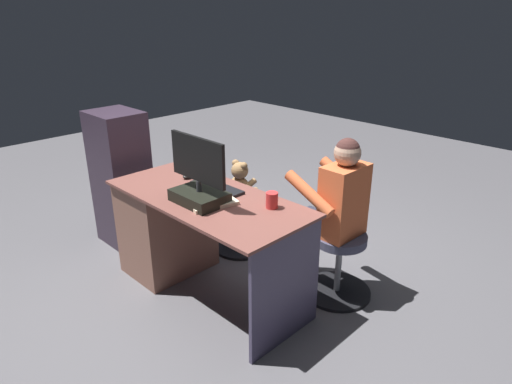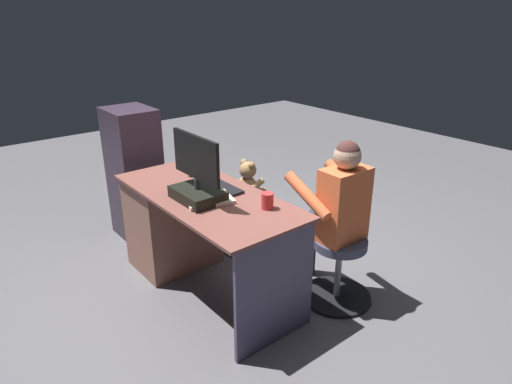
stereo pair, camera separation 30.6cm
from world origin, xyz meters
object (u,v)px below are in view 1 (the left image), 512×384
(visitor_chair, at_px, (339,262))
(desk, at_px, (174,225))
(monitor, at_px, (199,183))
(teddy_bear, at_px, (241,180))
(person, at_px, (332,204))
(office_chair_teddy, at_px, (240,219))
(computer_mouse, at_px, (189,176))
(tv_remote, at_px, (187,188))
(keyboard, at_px, (217,187))
(cup, at_px, (272,200))

(visitor_chair, bearing_deg, desk, 31.04)
(monitor, bearing_deg, visitor_chair, -129.85)
(desk, xyz_separation_m, visitor_chair, (-1.06, -0.64, -0.14))
(teddy_bear, height_order, person, person)
(visitor_chair, bearing_deg, teddy_bear, 0.98)
(monitor, distance_m, visitor_chair, 1.14)
(office_chair_teddy, bearing_deg, teddy_bear, -90.00)
(monitor, bearing_deg, computer_mouse, -28.43)
(tv_remote, distance_m, person, 1.00)
(office_chair_teddy, bearing_deg, tv_remote, 102.38)
(desk, xyz_separation_m, person, (-0.97, -0.64, 0.28))
(monitor, xyz_separation_m, person, (-0.52, -0.73, -0.21))
(keyboard, relative_size, person, 0.36)
(desk, relative_size, cup, 14.39)
(office_chair_teddy, bearing_deg, desk, 82.66)
(office_chair_teddy, bearing_deg, cup, 149.95)
(person, bearing_deg, office_chair_teddy, 1.57)
(person, bearing_deg, monitor, 54.23)
(desk, distance_m, tv_remote, 0.43)
(teddy_bear, relative_size, person, 0.27)
(cup, distance_m, tv_remote, 0.65)
(desk, xyz_separation_m, monitor, (-0.45, 0.09, 0.49))
(tv_remote, height_order, person, person)
(desk, height_order, monitor, monitor)
(teddy_bear, bearing_deg, computer_mouse, 85.96)
(monitor, relative_size, office_chair_teddy, 1.04)
(keyboard, height_order, person, person)
(computer_mouse, distance_m, cup, 0.80)
(keyboard, distance_m, person, 0.80)
(keyboard, xyz_separation_m, cup, (-0.49, -0.03, 0.04))
(person, bearing_deg, tv_remote, 40.77)
(keyboard, relative_size, teddy_bear, 1.35)
(office_chair_teddy, relative_size, teddy_bear, 1.53)
(cup, bearing_deg, tv_remote, 16.89)
(cup, xyz_separation_m, person, (-0.14, -0.46, -0.13))
(monitor, xyz_separation_m, office_chair_teddy, (0.37, -0.70, -0.62))
(cup, relative_size, person, 0.09)
(cup, height_order, visitor_chair, cup)
(desk, relative_size, office_chair_teddy, 3.13)
(monitor, distance_m, teddy_bear, 0.85)
(keyboard, xyz_separation_m, tv_remote, (0.13, 0.15, -0.00))
(keyboard, height_order, teddy_bear, teddy_bear)
(cup, relative_size, visitor_chair, 0.21)
(computer_mouse, xyz_separation_m, visitor_chair, (-1.02, -0.51, -0.52))
(teddy_bear, distance_m, visitor_chair, 1.04)
(teddy_bear, bearing_deg, person, -179.08)
(cup, xyz_separation_m, office_chair_teddy, (0.76, -0.44, -0.54))
(visitor_chair, bearing_deg, person, 1.57)
(office_chair_teddy, bearing_deg, visitor_chair, -178.43)
(desk, height_order, person, person)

